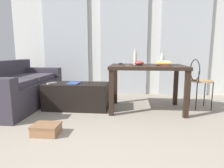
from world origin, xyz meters
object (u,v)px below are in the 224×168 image
tv_remote_on_table (121,64)px  shoebox (46,129)px  book_stack (163,63)px  scissors (126,65)px  coffee_table (77,96)px  wire_chair (198,77)px  bottle_near (162,60)px  craft_table (147,72)px  bowl (139,63)px  couch (16,89)px  magazine (74,83)px  tv_remote_primary (52,83)px  bottle_far (135,58)px

tv_remote_on_table → shoebox: 1.67m
book_stack → scissors: bearing=-173.9°
coffee_table → wire_chair: wire_chair is taller
bottle_near → tv_remote_on_table: 0.71m
craft_table → bowl: (-0.13, -0.00, 0.14)m
bowl → scissors: bowl is taller
craft_table → bottle_near: (0.26, 0.19, 0.19)m
couch → magazine: size_ratio=8.02×
couch → tv_remote_primary: size_ratio=10.88×
couch → wire_chair: bearing=3.3°
bottle_far → shoebox: bearing=-128.6°
scissors → bottle_far: bearing=60.7°
couch → bottle_near: 2.59m
bottle_near → tv_remote_primary: bearing=-169.0°
couch → scissors: (1.92, -0.09, 0.43)m
craft_table → tv_remote_on_table: tv_remote_on_table is taller
shoebox → bottle_far: bearing=51.4°
scissors → tv_remote_primary: (-1.20, -0.06, -0.30)m
bottle_far → tv_remote_primary: (-1.36, -0.33, -0.41)m
bottle_far → bowl: size_ratio=1.84×
wire_chair → tv_remote_on_table: (-1.31, 0.00, 0.22)m
wire_chair → magazine: bearing=-172.8°
craft_table → bottle_near: 0.38m
bottle_far → tv_remote_on_table: (-0.25, -0.00, -0.10)m
coffee_table → bowl: (1.04, 0.06, 0.56)m
wire_chair → shoebox: size_ratio=2.75×
book_stack → tv_remote_primary: size_ratio=1.74×
wire_chair → scissors: size_ratio=8.26×
tv_remote_on_table → tv_remote_primary: size_ratio=0.92×
tv_remote_primary → shoebox: 1.09m
tv_remote_primary → magazine: bearing=44.5°
scissors → shoebox: (-0.89, -1.03, -0.68)m
bottle_far → scissors: bottle_far is taller
coffee_table → bowl: bearing=3.4°
tv_remote_on_table → scissors: 0.29m
craft_table → coffee_table: bearing=-177.0°
couch → shoebox: (1.04, -1.12, -0.25)m
shoebox → tv_remote_primary: bearing=108.2°
book_stack → magazine: size_ratio=1.28×
scissors → book_stack: bearing=6.1°
craft_table → scissors: size_ratio=11.76×
bowl → book_stack: 0.38m
book_stack → tv_remote_on_table: (-0.69, 0.21, -0.03)m
tv_remote_on_table → magazine: bearing=-155.5°
tv_remote_primary → scissors: bearing=36.4°
coffee_table → book_stack: 1.52m
tv_remote_on_table → bowl: bearing=-23.2°
couch → bowl: bearing=0.3°
craft_table → book_stack: size_ratio=4.06×
bottle_far → couch: bearing=-174.9°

